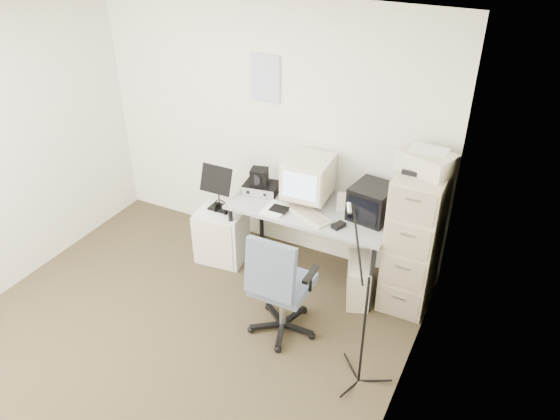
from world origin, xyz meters
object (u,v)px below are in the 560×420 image
at_px(office_chair, 283,282).
at_px(desk, 311,240).
at_px(side_cart, 222,235).
at_px(filing_cabinet, 414,239).

bearing_deg(office_chair, desk, 97.83).
xyz_separation_m(office_chair, side_cart, (-0.99, 0.65, -0.23)).
xyz_separation_m(filing_cabinet, desk, (-0.95, -0.03, -0.29)).
relative_size(filing_cabinet, office_chair, 1.29).
bearing_deg(desk, side_cart, -167.28).
bearing_deg(office_chair, filing_cabinet, 46.37).
height_order(desk, side_cart, desk).
bearing_deg(filing_cabinet, desk, -178.19).
xyz_separation_m(filing_cabinet, side_cart, (-1.82, -0.23, -0.37)).
relative_size(desk, office_chair, 1.48).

